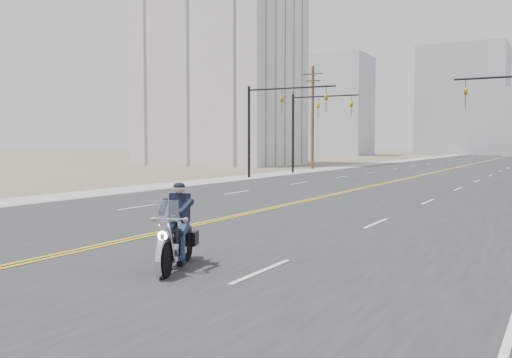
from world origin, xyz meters
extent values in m
cube|color=#303033|center=(0.00, 70.00, 0.01)|extent=(20.00, 200.00, 0.01)
cube|color=#A5A5A0|center=(-11.50, 70.00, 0.01)|extent=(3.00, 200.00, 0.01)
cylinder|color=black|center=(-11.00, 32.00, 3.50)|extent=(0.20, 0.20, 7.00)
cylinder|color=black|center=(-7.50, 32.00, 6.70)|extent=(7.00, 0.14, 0.14)
imported|color=#BF8C0C|center=(-8.20, 32.00, 6.05)|extent=(0.21, 0.26, 1.30)
imported|color=#BF8C0C|center=(-4.70, 32.00, 6.05)|extent=(0.21, 0.26, 1.30)
imported|color=#BF8C0C|center=(4.70, 32.00, 6.05)|extent=(0.21, 0.26, 1.30)
cylinder|color=black|center=(-11.00, 40.00, 3.50)|extent=(0.20, 0.20, 7.00)
cylinder|color=black|center=(-8.00, 40.00, 6.70)|extent=(6.00, 0.14, 0.14)
imported|color=#BF8C0C|center=(-8.60, 40.00, 6.05)|extent=(0.21, 0.26, 1.30)
imported|color=#BF8C0C|center=(-5.60, 40.00, 6.05)|extent=(0.21, 0.26, 1.30)
cylinder|color=brown|center=(-12.50, 48.00, 5.25)|extent=(0.30, 0.30, 10.50)
cube|color=brown|center=(-12.50, 48.00, 9.70)|extent=(2.20, 0.12, 0.12)
cube|color=brown|center=(-12.50, 48.00, 9.00)|extent=(1.60, 0.12, 0.12)
cube|color=silver|center=(-28.00, 55.00, 15.00)|extent=(18.00, 14.00, 30.00)
cube|color=#B7BCC6|center=(-35.00, 115.00, 11.00)|extent=(14.00, 12.00, 22.00)
cube|color=#ADB2B7|center=(-12.00, 140.00, 13.00)|extent=(20.00, 15.00, 26.00)
cube|color=#ADB2B7|center=(-50.00, 130.00, 8.00)|extent=(12.00, 12.00, 16.00)
camera|label=1|loc=(10.40, -6.15, 2.64)|focal=40.00mm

